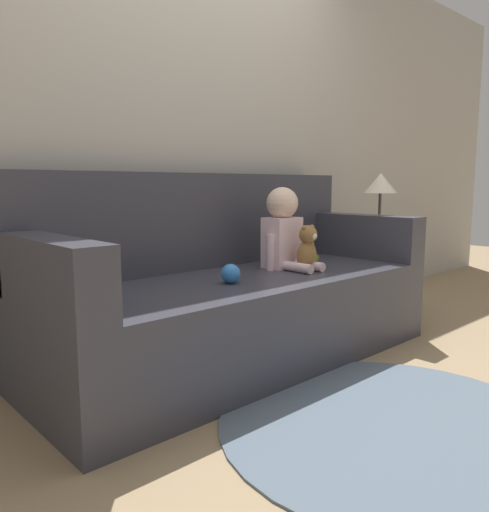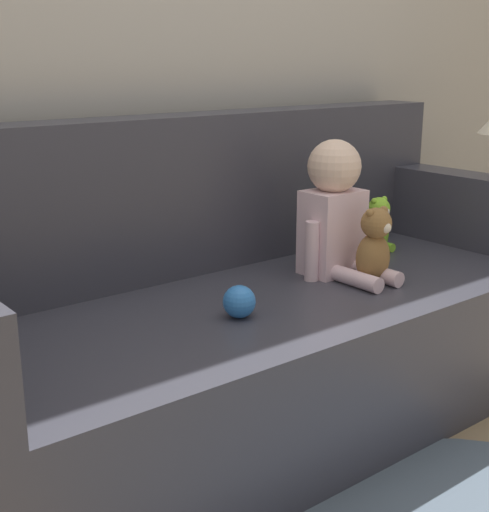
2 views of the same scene
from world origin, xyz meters
name	(u,v)px [view 2 (image 2 of 2)]	position (x,y,z in m)	size (l,w,h in m)	color
ground_plane	(260,424)	(0.00, 0.00, 0.00)	(12.00, 12.00, 0.00)	#9E8460
wall_back	(162,16)	(0.00, 0.53, 1.30)	(8.00, 0.05, 2.60)	#ADA89E
couch	(248,322)	(0.00, 0.06, 0.34)	(2.18, 0.89, 0.99)	#383842
person_baby	(335,212)	(0.32, 0.00, 0.67)	(0.27, 0.34, 0.45)	silver
teddy_bear_brown	(374,246)	(0.35, -0.15, 0.58)	(0.12, 0.11, 0.25)	olive
plush_toy_side	(377,227)	(0.64, 0.09, 0.56)	(0.12, 0.10, 0.21)	#8CD133
toy_ball	(239,302)	(-0.19, -0.13, 0.50)	(0.09, 0.09, 0.09)	#337FDB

